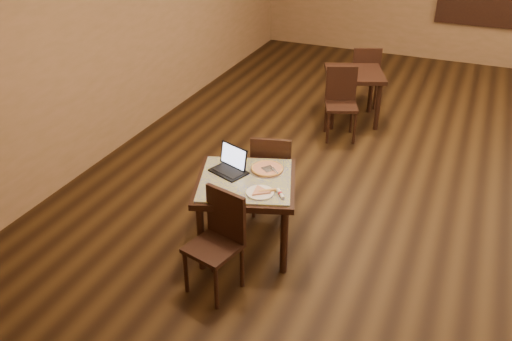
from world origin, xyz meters
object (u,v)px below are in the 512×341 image
at_px(chair_main_near, 219,236).
at_px(tiled_table, 246,189).
at_px(chair_main_far, 272,171).
at_px(laptop, 231,165).
at_px(other_table_b_chair_near, 341,99).
at_px(pizza_pan, 267,170).
at_px(other_table_b, 354,80).
at_px(other_table_b_chair_far, 365,73).

bearing_deg(chair_main_near, tiled_table, 105.93).
bearing_deg(chair_main_far, laptop, 53.07).
bearing_deg(other_table_b_chair_near, pizza_pan, -112.06).
bearing_deg(chair_main_far, chair_main_near, 76.18).
bearing_deg(other_table_b, chair_main_far, -114.68).
xyz_separation_m(chair_main_near, other_table_b, (0.18, 4.01, 0.09)).
relative_size(chair_main_near, chair_main_far, 0.99).
height_order(tiled_table, chair_main_near, chair_main_near).
bearing_deg(laptop, other_table_b_chair_far, 104.19).
height_order(tiled_table, laptop, laptop).
distance_m(chair_main_near, chair_main_far, 1.24).
distance_m(chair_main_far, other_table_b_chair_far, 3.35).
height_order(pizza_pan, other_table_b_chair_near, other_table_b_chair_near).
relative_size(chair_main_near, laptop, 2.38).
height_order(laptop, other_table_b_chair_near, laptop).
xyz_separation_m(chair_main_near, pizza_pan, (0.10, 0.86, 0.24)).
bearing_deg(pizza_pan, laptop, -156.89).
xyz_separation_m(pizza_pan, other_table_b_chair_near, (0.05, 2.58, -0.22)).
height_order(chair_main_far, laptop, laptop).
bearing_deg(other_table_b_chair_near, tiled_table, -114.40).
xyz_separation_m(chair_main_far, other_table_b, (0.18, 2.77, 0.08)).
height_order(chair_main_far, pizza_pan, chair_main_far).
height_order(chair_main_near, laptop, laptop).
bearing_deg(other_table_b_chair_near, other_table_b, 65.93).
distance_m(chair_main_near, other_table_b, 4.01).
relative_size(chair_main_far, other_table_b_chair_far, 0.98).
xyz_separation_m(other_table_b, other_table_b_chair_far, (0.03, 0.57, -0.08)).
distance_m(chair_main_near, laptop, 0.81).
xyz_separation_m(chair_main_near, laptop, (-0.22, 0.72, 0.29)).
relative_size(tiled_table, pizza_pan, 3.34).
relative_size(chair_main_near, other_table_b, 0.91).
height_order(tiled_table, other_table_b_chair_near, other_table_b_chair_near).
xyz_separation_m(laptop, other_table_b, (0.40, 3.29, -0.20)).
bearing_deg(pizza_pan, other_table_b_chair_near, 88.95).
bearing_deg(other_table_b_chair_near, laptop, -118.70).
relative_size(pizza_pan, other_table_b_chair_far, 0.36).
xyz_separation_m(tiled_table, chair_main_near, (0.02, -0.62, -0.13)).
bearing_deg(tiled_table, chair_main_near, -106.86).
relative_size(tiled_table, other_table_b, 1.13).
height_order(other_table_b_chair_near, other_table_b_chair_far, same).
bearing_deg(laptop, chair_main_far, 87.43).
bearing_deg(pizza_pan, tiled_table, -116.57).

